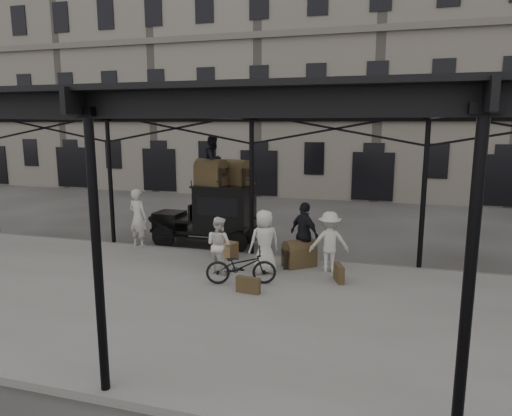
{
  "coord_description": "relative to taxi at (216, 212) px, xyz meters",
  "views": [
    {
      "loc": [
        4.05,
        -11.32,
        4.18
      ],
      "look_at": [
        0.26,
        1.6,
        1.7
      ],
      "focal_mm": 32.0,
      "sensor_mm": 36.0,
      "label": 1
    }
  ],
  "objects": [
    {
      "name": "steamer_trunk_roof_far",
      "position": [
        0.67,
        0.2,
        1.32
      ],
      "size": [
        1.11,
        0.94,
        0.7
      ],
      "primitive_type": null,
      "rotation": [
        0.0,
        0.0,
        -0.46
      ],
      "color": "#4D3D23",
      "rests_on": "taxi"
    },
    {
      "name": "platform",
      "position": [
        1.56,
        -4.99,
        -1.13
      ],
      "size": [
        28.0,
        8.0,
        0.15
      ],
      "primitive_type": "cube",
      "color": "slate",
      "rests_on": "ground"
    },
    {
      "name": "suitcase_flat",
      "position": [
        2.47,
        -4.28,
        -0.85
      ],
      "size": [
        0.61,
        0.22,
        0.4
      ],
      "primitive_type": "cube",
      "rotation": [
        0.0,
        0.0,
        -0.11
      ],
      "color": "#4D3D23",
      "rests_on": "platform"
    },
    {
      "name": "porter_right",
      "position": [
        4.12,
        -2.05,
        -0.21
      ],
      "size": [
        1.22,
        0.89,
        1.68
      ],
      "primitive_type": "imported",
      "rotation": [
        0.0,
        0.0,
        3.41
      ],
      "color": "beige",
      "rests_on": "platform"
    },
    {
      "name": "taxi",
      "position": [
        0.0,
        0.0,
        0.0
      ],
      "size": [
        3.65,
        1.55,
        2.18
      ],
      "color": "black",
      "rests_on": "ground"
    },
    {
      "name": "porter_left",
      "position": [
        -2.33,
        -1.19,
        -0.08
      ],
      "size": [
        0.8,
        0.62,
        1.94
      ],
      "primitive_type": "imported",
      "rotation": [
        0.0,
        0.0,
        2.91
      ],
      "color": "#BCB6AC",
      "rests_on": "platform"
    },
    {
      "name": "steamer_trunk_platform",
      "position": [
        3.25,
        -1.84,
        -0.73
      ],
      "size": [
        1.03,
        0.99,
        0.65
      ],
      "primitive_type": null,
      "rotation": [
        0.0,
        0.0,
        0.7
      ],
      "color": "#4D3D23",
      "rests_on": "platform"
    },
    {
      "name": "building_frontage",
      "position": [
        1.56,
        15.01,
        5.8
      ],
      "size": [
        64.0,
        8.0,
        14.0
      ],
      "primitive_type": "cube",
      "color": "slate",
      "rests_on": "ground"
    },
    {
      "name": "porter_centre",
      "position": [
        2.44,
        -2.68,
        -0.18
      ],
      "size": [
        1.02,
        0.96,
        1.76
      ],
      "primitive_type": "imported",
      "rotation": [
        0.0,
        0.0,
        3.78
      ],
      "color": "beige",
      "rests_on": "platform"
    },
    {
      "name": "steamer_trunk_roof_near",
      "position": [
        -0.08,
        -0.25,
        1.34
      ],
      "size": [
        1.12,
        0.85,
        0.73
      ],
      "primitive_type": null,
      "rotation": [
        0.0,
        0.0,
        -0.26
      ],
      "color": "#4D3D23",
      "rests_on": "taxi"
    },
    {
      "name": "porter_roof",
      "position": [
        -0.03,
        -0.1,
        1.79
      ],
      "size": [
        0.76,
        0.9,
        1.62
      ],
      "primitive_type": "imported",
      "rotation": [
        0.0,
        0.0,
        1.37
      ],
      "color": "black",
      "rests_on": "taxi"
    },
    {
      "name": "wicker_hamper",
      "position": [
        0.96,
        -1.66,
        -0.8
      ],
      "size": [
        0.71,
        0.61,
        0.5
      ],
      "primitive_type": "cube",
      "rotation": [
        0.0,
        0.0,
        -0.3
      ],
      "color": "olive",
      "rests_on": "platform"
    },
    {
      "name": "porter_midleft",
      "position": [
        1.24,
        -3.01,
        -0.27
      ],
      "size": [
        0.92,
        0.83,
        1.57
      ],
      "primitive_type": "imported",
      "rotation": [
        0.0,
        0.0,
        2.78
      ],
      "color": "silver",
      "rests_on": "platform"
    },
    {
      "name": "porter_official",
      "position": [
        3.37,
        -1.73,
        -0.13
      ],
      "size": [
        1.14,
        1.02,
        1.85
      ],
      "primitive_type": "imported",
      "rotation": [
        0.0,
        0.0,
        2.49
      ],
      "color": "black",
      "rests_on": "platform"
    },
    {
      "name": "canopy",
      "position": [
        1.56,
        -4.71,
        3.39
      ],
      "size": [
        22.5,
        9.0,
        4.74
      ],
      "color": "black",
      "rests_on": "ground"
    },
    {
      "name": "suitcase_upright",
      "position": [
        4.49,
        -2.84,
        -0.83
      ],
      "size": [
        0.35,
        0.61,
        0.45
      ],
      "primitive_type": "cube",
      "rotation": [
        0.0,
        0.0,
        0.36
      ],
      "color": "#4D3D23",
      "rests_on": "platform"
    },
    {
      "name": "bicycle",
      "position": [
        2.1,
        -3.72,
        -0.58
      ],
      "size": [
        1.9,
        1.15,
        0.94
      ],
      "primitive_type": "imported",
      "rotation": [
        0.0,
        0.0,
        1.88
      ],
      "color": "black",
      "rests_on": "platform"
    },
    {
      "name": "ground",
      "position": [
        1.56,
        -2.99,
        -1.2
      ],
      "size": [
        120.0,
        120.0,
        0.0
      ],
      "primitive_type": "plane",
      "color": "#383533",
      "rests_on": "ground"
    }
  ]
}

